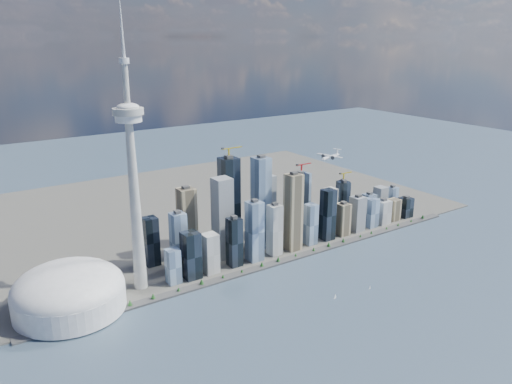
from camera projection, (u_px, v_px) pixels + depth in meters
ground at (360, 312)px, 916.07m from camera, size 4000.00×4000.00×0.00m
seawall at (279, 262)px, 1113.65m from camera, size 1100.00×22.00×4.00m
land at (189, 207)px, 1470.53m from camera, size 1400.00×900.00×3.00m
shoreline_trees at (279, 259)px, 1111.64m from camera, size 960.53×7.20×8.80m
skyscraper_cluster at (278, 215)px, 1192.66m from camera, size 736.00×142.00×240.66m
needle_tower at (133, 175)px, 932.02m from camera, size 56.00×56.00×550.50m
dome_stadium at (69, 291)px, 908.10m from camera, size 200.00×200.00×86.00m
airplane at (330, 157)px, 1043.45m from camera, size 67.53×60.20×16.66m
sailboat_west at (335, 297)px, 962.66m from camera, size 7.52×3.31×10.39m
sailboat_east at (370, 288)px, 998.51m from camera, size 6.13×2.61×8.48m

